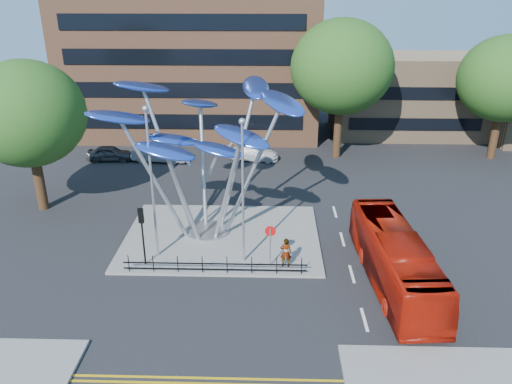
{
  "coord_description": "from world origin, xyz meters",
  "views": [
    {
      "loc": [
        1.92,
        -21.56,
        14.81
      ],
      "look_at": [
        1.18,
        4.0,
        3.98
      ],
      "focal_mm": 35.0,
      "sensor_mm": 36.0,
      "label": 1
    }
  ],
  "objects_px": {
    "tree_right": "(342,67)",
    "tree_far": "(506,79)",
    "tree_left": "(27,114)",
    "street_lamp_right": "(243,180)",
    "parked_car_right": "(253,153)",
    "pedestrian": "(286,252)",
    "no_entry_sign_island": "(270,239)",
    "parked_car_left": "(110,153)",
    "parked_car_mid": "(160,153)",
    "red_bus": "(395,259)",
    "street_lamp_left": "(151,171)",
    "traffic_light_island": "(142,225)",
    "leaf_sculpture": "(202,128)"
  },
  "relations": [
    {
      "from": "parked_car_mid",
      "to": "pedestrian",
      "type": "bearing_deg",
      "value": -142.88
    },
    {
      "from": "parked_car_mid",
      "to": "parked_car_left",
      "type": "bearing_deg",
      "value": 94.89
    },
    {
      "from": "parked_car_mid",
      "to": "parked_car_right",
      "type": "xyz_separation_m",
      "value": [
        8.24,
        0.69,
        -0.16
      ]
    },
    {
      "from": "tree_right",
      "to": "leaf_sculpture",
      "type": "distance_m",
      "value": 18.37
    },
    {
      "from": "no_entry_sign_island",
      "to": "red_bus",
      "type": "relative_size",
      "value": 0.23
    },
    {
      "from": "parked_car_right",
      "to": "traffic_light_island",
      "type": "bearing_deg",
      "value": 170.85
    },
    {
      "from": "tree_right",
      "to": "street_lamp_right",
      "type": "height_order",
      "value": "tree_right"
    },
    {
      "from": "tree_left",
      "to": "street_lamp_right",
      "type": "relative_size",
      "value": 1.24
    },
    {
      "from": "tree_right",
      "to": "no_entry_sign_island",
      "type": "xyz_separation_m",
      "value": [
        -6.0,
        -19.48,
        -6.22
      ]
    },
    {
      "from": "street_lamp_right",
      "to": "parked_car_mid",
      "type": "distance_m",
      "value": 19.57
    },
    {
      "from": "parked_car_left",
      "to": "parked_car_right",
      "type": "xyz_separation_m",
      "value": [
        12.74,
        0.6,
        -0.02
      ]
    },
    {
      "from": "pedestrian",
      "to": "traffic_light_island",
      "type": "bearing_deg",
      "value": 2.32
    },
    {
      "from": "leaf_sculpture",
      "to": "pedestrian",
      "type": "relative_size",
      "value": 7.39
    },
    {
      "from": "street_lamp_right",
      "to": "no_entry_sign_island",
      "type": "height_order",
      "value": "street_lamp_right"
    },
    {
      "from": "tree_right",
      "to": "street_lamp_right",
      "type": "bearing_deg",
      "value": -111.54
    },
    {
      "from": "parked_car_mid",
      "to": "parked_car_right",
      "type": "height_order",
      "value": "parked_car_mid"
    },
    {
      "from": "parked_car_left",
      "to": "parked_car_right",
      "type": "relative_size",
      "value": 0.88
    },
    {
      "from": "tree_far",
      "to": "parked_car_mid",
      "type": "relative_size",
      "value": 2.19
    },
    {
      "from": "pedestrian",
      "to": "parked_car_right",
      "type": "relative_size",
      "value": 0.38
    },
    {
      "from": "tree_right",
      "to": "tree_far",
      "type": "xyz_separation_m",
      "value": [
        14.0,
        0.0,
        -0.93
      ]
    },
    {
      "from": "tree_right",
      "to": "parked_car_right",
      "type": "distance_m",
      "value": 10.63
    },
    {
      "from": "tree_right",
      "to": "parked_car_mid",
      "type": "relative_size",
      "value": 2.45
    },
    {
      "from": "pedestrian",
      "to": "parked_car_mid",
      "type": "relative_size",
      "value": 0.35
    },
    {
      "from": "tree_right",
      "to": "no_entry_sign_island",
      "type": "distance_m",
      "value": 21.31
    },
    {
      "from": "tree_right",
      "to": "street_lamp_left",
      "type": "xyz_separation_m",
      "value": [
        -12.5,
        -18.5,
        -2.68
      ]
    },
    {
      "from": "parked_car_left",
      "to": "parked_car_right",
      "type": "height_order",
      "value": "parked_car_left"
    },
    {
      "from": "pedestrian",
      "to": "parked_car_left",
      "type": "distance_m",
      "value": 23.38
    },
    {
      "from": "parked_car_right",
      "to": "tree_far",
      "type": "bearing_deg",
      "value": -79.72
    },
    {
      "from": "pedestrian",
      "to": "parked_car_mid",
      "type": "bearing_deg",
      "value": -56.59
    },
    {
      "from": "street_lamp_left",
      "to": "red_bus",
      "type": "height_order",
      "value": "street_lamp_left"
    },
    {
      "from": "tree_left",
      "to": "leaf_sculpture",
      "type": "relative_size",
      "value": 0.81
    },
    {
      "from": "tree_right",
      "to": "tree_far",
      "type": "distance_m",
      "value": 14.03
    },
    {
      "from": "tree_far",
      "to": "tree_right",
      "type": "bearing_deg",
      "value": -180.0
    },
    {
      "from": "traffic_light_island",
      "to": "parked_car_right",
      "type": "relative_size",
      "value": 0.76
    },
    {
      "from": "leaf_sculpture",
      "to": "traffic_light_island",
      "type": "xyz_separation_m",
      "value": [
        -2.93,
        -4.18,
        -4.26
      ]
    },
    {
      "from": "parked_car_right",
      "to": "red_bus",
      "type": "bearing_deg",
      "value": -150.38
    },
    {
      "from": "tree_right",
      "to": "parked_car_mid",
      "type": "distance_m",
      "value": 17.47
    },
    {
      "from": "no_entry_sign_island",
      "to": "tree_left",
      "type": "bearing_deg",
      "value": 154.93
    },
    {
      "from": "tree_left",
      "to": "red_bus",
      "type": "distance_m",
      "value": 24.73
    },
    {
      "from": "tree_left",
      "to": "pedestrian",
      "type": "height_order",
      "value": "tree_left"
    },
    {
      "from": "tree_left",
      "to": "street_lamp_left",
      "type": "bearing_deg",
      "value": -34.38
    },
    {
      "from": "no_entry_sign_island",
      "to": "pedestrian",
      "type": "distance_m",
      "value": 1.18
    },
    {
      "from": "no_entry_sign_island",
      "to": "parked_car_left",
      "type": "height_order",
      "value": "no_entry_sign_island"
    },
    {
      "from": "leaf_sculpture",
      "to": "street_lamp_left",
      "type": "bearing_deg",
      "value": -127.4
    },
    {
      "from": "tree_right",
      "to": "tree_far",
      "type": "height_order",
      "value": "tree_right"
    },
    {
      "from": "leaf_sculpture",
      "to": "parked_car_left",
      "type": "height_order",
      "value": "leaf_sculpture"
    },
    {
      "from": "street_lamp_left",
      "to": "no_entry_sign_island",
      "type": "distance_m",
      "value": 7.47
    },
    {
      "from": "tree_far",
      "to": "parked_car_mid",
      "type": "bearing_deg",
      "value": -176.54
    },
    {
      "from": "parked_car_left",
      "to": "tree_left",
      "type": "bearing_deg",
      "value": 166.7
    },
    {
      "from": "street_lamp_right",
      "to": "parked_car_mid",
      "type": "xyz_separation_m",
      "value": [
        -8.31,
        17.2,
        -4.28
      ]
    }
  ]
}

